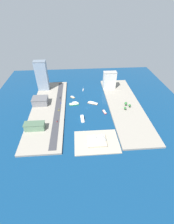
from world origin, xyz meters
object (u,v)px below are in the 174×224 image
Objects in this scene: hotel_broad_white at (110,80)px; opera_landmark at (97,138)px; terminal_long_green at (35,126)px; pickup_red at (57,121)px; hatchback_blue at (61,103)px; barge_flat_brown at (92,103)px; sailboat_small_white at (83,90)px; taxi_yellow_cab at (59,110)px; traffic_light_waterfront at (61,106)px; water_taxi_orange at (73,97)px; suv_black at (60,98)px; tugboat_red at (104,112)px; warehouse_low_gray at (40,101)px; ferry_white_commuter at (82,118)px; tower_tall_glass at (42,76)px; ferry_green_doubledeck at (74,104)px.

opera_landmark is (54.60, 179.03, -15.06)m from hotel_broad_white.
terminal_long_green is 41.63m from pickup_red.
hatchback_blue is at bearing -117.14° from terminal_long_green.
sailboat_small_white is at bearing -74.10° from barge_flat_brown.
barge_flat_brown is 77.29m from taxi_yellow_cab.
sailboat_small_white is at bearing -122.16° from traffic_light_waterfront.
hatchback_blue is 19.44m from traffic_light_waterfront.
hotel_broad_white is at bearing -158.96° from water_taxi_orange.
sailboat_small_white is at bearing -129.13° from water_taxi_orange.
suv_black is at bearing 10.81° from water_taxi_orange.
suv_black is at bearing -82.02° from traffic_light_waterfront.
terminal_long_green is 5.50× the size of traffic_light_waterfront.
suv_black is (95.22, -57.59, 3.09)m from tugboat_red.
suv_black is at bearing -63.52° from opera_landmark.
suv_black is (0.31, -47.41, 0.04)m from taxi_yellow_cab.
pickup_red reaches higher than taxi_yellow_cab.
water_taxi_orange is at bearing -118.25° from taxi_yellow_cab.
tugboat_red is 91.65m from water_taxi_orange.
warehouse_low_gray reaches higher than taxi_yellow_cab.
sailboat_small_white is at bearing -93.87° from ferry_white_commuter.
terminal_long_green reaches higher than barge_flat_brown.
water_taxi_orange is at bearing -74.47° from opera_landmark.
ferry_white_commuter is 64.20m from opera_landmark.
suv_black reaches higher than hatchback_blue.
hotel_broad_white is at bearing -144.82° from traffic_light_waterfront.
barge_flat_brown is (-25.55, -53.58, -1.01)m from ferry_white_commuter.
opera_landmark is at bearing 141.92° from pickup_red.
water_taxi_orange is 0.35× the size of opera_landmark.
traffic_light_waterfront reaches higher than water_taxi_orange.
hotel_broad_white is at bearing -152.05° from hatchback_blue.
traffic_light_waterfront is at bearing 35.18° from hotel_broad_white.
hotel_broad_white is 187.77m from opera_landmark.
tugboat_red is at bearing -108.60° from opera_landmark.
sailboat_small_white is 68.25m from suv_black.
hotel_broad_white is 8.17× the size of suv_black.
suv_black is at bearing -31.17° from tugboat_red.
warehouse_low_gray reaches higher than sailboat_small_white.
suv_black is (-0.45, -83.34, -0.02)m from pickup_red.
tugboat_red is at bearing -164.94° from pickup_red.
sailboat_small_white is 0.58× the size of ferry_white_commuter.
traffic_light_waterfront is (-48.98, 87.75, -31.66)m from tower_tall_glass.
ferry_white_commuter is 89.49m from terminal_long_green.
tower_tall_glass is (5.58, -147.91, 29.30)m from terminal_long_green.
sailboat_small_white is 0.29× the size of hotel_broad_white.
taxi_yellow_cab is (-41.38, 26.42, -6.78)m from warehouse_low_gray.
ferry_green_doubledeck is 1.07× the size of ferry_white_commuter.
taxi_yellow_cab is 1.01× the size of suv_black.
barge_flat_brown is 84.90m from hotel_broad_white.
warehouse_low_gray is at bearing 31.71° from sailboat_small_white.
warehouse_low_gray is 0.78× the size of hotel_broad_white.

